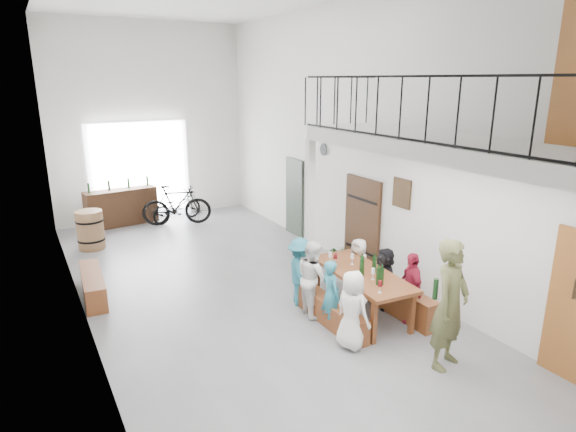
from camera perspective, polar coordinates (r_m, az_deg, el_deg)
floor at (r=9.49m, az=-5.74°, el=-8.73°), size 12.00×12.00×0.00m
room_walls at (r=8.64m, az=-6.40°, el=13.24°), size 12.00×12.00×12.00m
gateway_portal at (r=14.41m, az=-17.14°, el=5.05°), size 2.80×0.08×2.80m
right_wall_decor at (r=8.89m, az=15.21°, el=1.02°), size 0.07×8.28×5.07m
balcony at (r=7.29m, az=18.79°, el=7.36°), size 1.52×5.62×4.00m
tasting_table at (r=8.35m, az=8.73°, el=-7.08°), size 1.04×2.18×0.79m
bench_inner at (r=8.19m, az=5.00°, el=-11.29°), size 0.31×1.80×0.41m
bench_wall at (r=8.86m, az=11.68°, el=-9.04°), size 0.30×2.22×0.51m
tableware at (r=8.12m, az=9.08°, el=-6.02°), size 0.52×1.48×0.35m
side_bench at (r=9.78m, az=-22.10°, el=-7.63°), size 0.47×1.67×0.46m
oak_barrel at (r=12.44m, az=-22.38°, el=-1.53°), size 0.64×0.64×0.94m
serving_counter at (r=14.19m, az=-19.13°, el=1.01°), size 1.96×0.74×1.01m
counter_bottles at (r=14.08m, az=-19.40°, el=3.57°), size 1.66×0.26×0.28m
guest_left_a at (r=7.39m, az=7.61°, el=-10.98°), size 0.51×0.67×1.23m
guest_left_b at (r=7.91m, az=5.07°, el=-9.24°), size 0.30×0.44×1.17m
guest_left_c at (r=8.31m, az=2.98°, el=-7.33°), size 0.60×0.72×1.33m
guest_left_d at (r=8.66m, az=1.42°, el=-6.60°), size 0.70×0.91×1.25m
guest_right_a at (r=8.35m, az=14.37°, el=-8.16°), size 0.53×0.77×1.21m
guest_right_b at (r=8.75m, az=11.35°, el=-7.19°), size 0.69×1.08×1.11m
guest_right_c at (r=9.25m, az=8.31°, el=-5.87°), size 0.43×0.58×1.07m
host_standing at (r=7.12m, az=18.68°, el=-9.91°), size 0.79×0.64×1.88m
potted_plant at (r=10.73m, az=5.73°, el=-4.53°), size 0.40×0.35×0.41m
bicycle_near at (r=14.14m, az=-13.02°, el=1.07°), size 1.69×1.02×0.84m
bicycle_far at (r=13.74m, az=-13.05°, el=1.28°), size 1.96×1.09×1.13m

